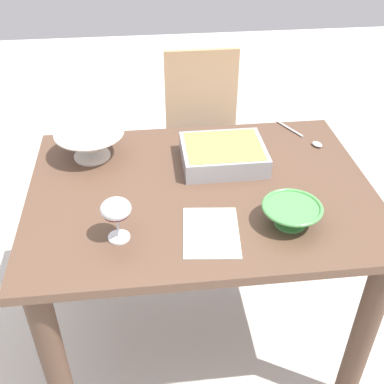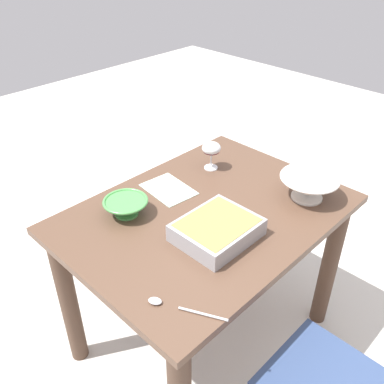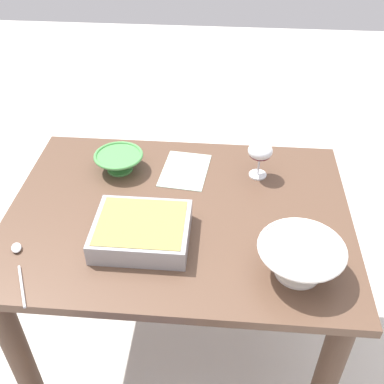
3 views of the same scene
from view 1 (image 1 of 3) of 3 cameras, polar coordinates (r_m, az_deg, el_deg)
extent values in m
plane|color=beige|center=(2.14, 0.84, -16.61)|extent=(8.00, 8.00, 0.00)
cube|color=brown|center=(1.61, 1.07, 0.09)|extent=(1.15, 0.84, 0.03)
cylinder|color=#493427|center=(2.22, 12.75, -1.84)|extent=(0.08, 0.08, 0.75)
cylinder|color=#493427|center=(2.14, -13.83, -3.73)|extent=(0.08, 0.08, 0.75)
cylinder|color=#493427|center=(1.76, 19.62, -15.94)|extent=(0.08, 0.08, 0.75)
cylinder|color=#493427|center=(1.66, -15.92, -19.42)|extent=(0.08, 0.08, 0.75)
cube|color=#334772|center=(2.37, 1.69, 4.27)|extent=(0.38, 0.44, 0.02)
cube|color=tan|center=(2.43, 1.12, 11.55)|extent=(0.36, 0.02, 0.45)
cylinder|color=tan|center=(2.33, -1.96, -3.49)|extent=(0.04, 0.04, 0.45)
cylinder|color=tan|center=(2.37, 6.41, -2.87)|extent=(0.04, 0.04, 0.45)
cylinder|color=tan|center=(2.65, -2.70, 2.01)|extent=(0.04, 0.04, 0.45)
cylinder|color=tan|center=(2.68, 4.67, 2.48)|extent=(0.04, 0.04, 0.45)
cylinder|color=white|center=(1.41, -8.68, -5.33)|extent=(0.06, 0.06, 0.01)
cylinder|color=white|center=(1.39, -8.83, -4.10)|extent=(0.01, 0.01, 0.07)
ellipsoid|color=white|center=(1.35, -9.08, -1.98)|extent=(0.09, 0.09, 0.06)
ellipsoid|color=#4C0A19|center=(1.36, -9.02, -2.47)|extent=(0.08, 0.08, 0.03)
cube|color=#99999E|center=(1.71, 3.74, 4.46)|extent=(0.29, 0.24, 0.07)
cube|color=#9E8C47|center=(1.69, 3.78, 5.23)|extent=(0.26, 0.22, 0.02)
cylinder|color=white|center=(1.79, -11.79, 4.26)|extent=(0.13, 0.13, 0.01)
cone|color=white|center=(1.77, -11.98, 5.62)|extent=(0.24, 0.24, 0.09)
torus|color=white|center=(1.75, -12.17, 6.91)|extent=(0.25, 0.25, 0.01)
cylinder|color=#4C994C|center=(1.48, 11.59, -3.59)|extent=(0.10, 0.10, 0.01)
cone|color=#4C994C|center=(1.46, 11.74, -2.63)|extent=(0.17, 0.17, 0.06)
torus|color=#4C994C|center=(1.44, 11.87, -1.77)|extent=(0.18, 0.18, 0.01)
cylinder|color=silver|center=(1.97, 11.48, 7.45)|extent=(0.08, 0.14, 0.01)
ellipsoid|color=silver|center=(1.88, 14.69, 5.53)|extent=(0.05, 0.05, 0.01)
cube|color=#B2CCB7|center=(1.42, 2.13, -4.80)|extent=(0.19, 0.24, 0.00)
camera|label=2|loc=(2.54, 27.50, 35.02)|focal=39.74mm
camera|label=3|loc=(2.44, -7.27, 38.16)|focal=43.34mm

